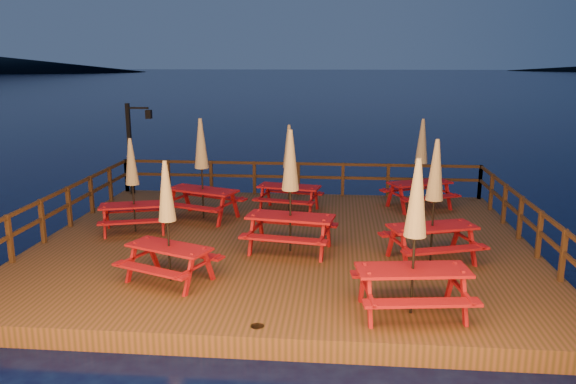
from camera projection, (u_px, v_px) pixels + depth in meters
name	position (u px, v px, depth m)	size (l,w,h in m)	color
ground	(284.00, 256.00, 14.02)	(500.00, 500.00, 0.00)	black
deck	(284.00, 248.00, 13.98)	(12.00, 10.00, 0.40)	#463316
deck_piles	(284.00, 267.00, 14.09)	(11.44, 9.44, 1.40)	#3E2513
railing	(290.00, 194.00, 15.48)	(11.80, 9.75, 1.10)	#3E2513
lamp_post	(134.00, 140.00, 18.40)	(0.85, 0.18, 3.00)	black
picnic_table_0	(133.00, 184.00, 14.37)	(2.05, 1.84, 2.46)	maroon
picnic_table_1	(415.00, 235.00, 9.63)	(2.14, 1.84, 2.79)	maroon
picnic_table_2	(290.00, 189.00, 12.84)	(2.23, 1.94, 2.86)	maroon
picnic_table_3	(421.00, 163.00, 16.64)	(2.36, 2.20, 2.69)	maroon
picnic_table_4	(168.00, 220.00, 11.11)	(2.15, 1.98, 2.48)	maroon
picnic_table_5	(202.00, 167.00, 15.54)	(2.41, 2.21, 2.82)	maroon
picnic_table_6	(434.00, 199.00, 12.20)	(2.31, 2.10, 2.74)	maroon
picnic_table_7	(289.00, 167.00, 16.31)	(2.04, 1.79, 2.56)	maroon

